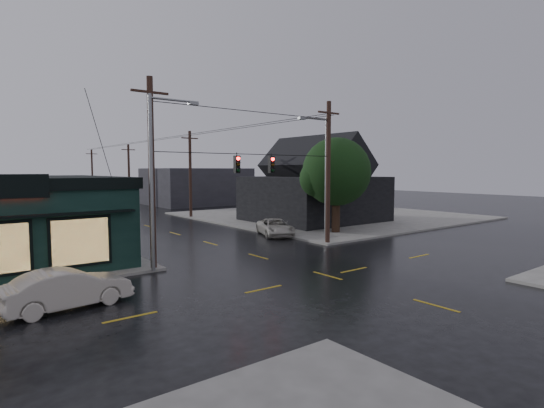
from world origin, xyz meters
TOP-DOWN VIEW (x-y plane):
  - ground_plane at (0.00, 0.00)m, footprint 160.00×160.00m
  - sidewalk_ne at (20.00, 20.00)m, footprint 28.00×28.00m
  - ne_building at (15.00, 17.00)m, footprint 12.60×11.60m
  - corner_tree at (10.68, 9.73)m, footprint 5.70×5.70m
  - utility_pole_nw at (-6.50, 6.50)m, footprint 2.00×0.32m
  - utility_pole_ne at (6.50, 6.50)m, footprint 2.00×0.32m
  - utility_pole_far_a at (6.50, 28.00)m, footprint 2.00×0.32m
  - utility_pole_far_b at (6.50, 48.00)m, footprint 2.00×0.32m
  - utility_pole_far_c at (6.50, 68.00)m, footprint 2.00×0.32m
  - span_signal_assembly at (0.10, 6.50)m, footprint 13.00×0.48m
  - streetlight_nw at (-6.80, 5.80)m, footprint 5.40×0.30m
  - streetlight_ne at (7.00, 7.20)m, footprint 5.40×0.30m
  - bg_building_east at (16.00, 45.00)m, footprint 14.00×12.00m
  - sedan_cream at (-11.57, 2.48)m, footprint 4.84×2.16m
  - suv_silver at (6.00, 11.96)m, footprint 3.97×5.42m

SIDE VIEW (x-z plane):
  - ground_plane at x=0.00m, z-range 0.00..0.00m
  - utility_pole_nw at x=-6.50m, z-range -5.08..5.08m
  - utility_pole_ne at x=6.50m, z-range -5.08..5.08m
  - utility_pole_far_a at x=6.50m, z-range -4.83..4.83m
  - utility_pole_far_b at x=6.50m, z-range -4.58..4.58m
  - utility_pole_far_c at x=6.50m, z-range -4.58..4.58m
  - streetlight_nw at x=-6.80m, z-range -4.58..4.58m
  - streetlight_ne at x=7.00m, z-range -4.58..4.58m
  - sidewalk_ne at x=20.00m, z-range 0.00..0.15m
  - suv_silver at x=6.00m, z-range 0.00..1.37m
  - sedan_cream at x=-11.57m, z-range 0.00..1.54m
  - bg_building_east at x=16.00m, z-range 0.00..5.60m
  - ne_building at x=15.00m, z-range 0.09..8.85m
  - corner_tree at x=10.68m, z-range 1.22..9.12m
  - span_signal_assembly at x=0.10m, z-range 5.08..6.31m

